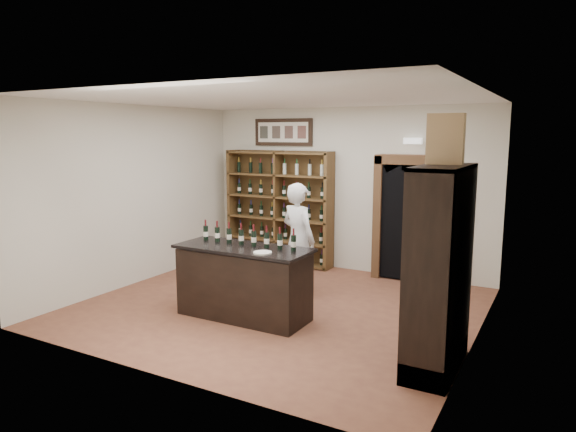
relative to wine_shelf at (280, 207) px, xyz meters
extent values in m
plane|color=brown|center=(1.30, -2.33, -1.10)|extent=(5.50, 5.50, 0.00)
plane|color=white|center=(1.30, -2.33, 1.90)|extent=(5.50, 5.50, 0.00)
cube|color=beige|center=(1.30, 0.17, 0.40)|extent=(5.50, 0.04, 3.00)
cube|color=beige|center=(-1.45, -2.33, 0.40)|extent=(0.04, 5.00, 3.00)
cube|color=beige|center=(4.05, -2.33, 0.40)|extent=(0.04, 5.00, 3.00)
cube|color=brown|center=(0.00, 0.14, 0.00)|extent=(2.20, 0.02, 2.20)
cube|color=brown|center=(-1.07, -0.04, 0.00)|extent=(0.06, 0.38, 2.20)
cube|color=brown|center=(1.07, -0.04, 0.00)|extent=(0.06, 0.38, 2.20)
cube|color=brown|center=(0.00, -0.04, 0.00)|extent=(0.04, 0.38, 2.20)
cube|color=brown|center=(0.00, -0.04, -1.06)|extent=(2.18, 0.38, 0.04)
cube|color=brown|center=(0.00, -0.04, -0.64)|extent=(2.18, 0.38, 0.04)
cube|color=brown|center=(0.00, -0.04, -0.21)|extent=(2.18, 0.38, 0.03)
cube|color=brown|center=(0.00, -0.04, 0.21)|extent=(2.18, 0.38, 0.04)
cube|color=brown|center=(0.00, -0.04, 0.64)|extent=(2.18, 0.38, 0.04)
cube|color=brown|center=(0.00, -0.04, 1.06)|extent=(2.18, 0.38, 0.04)
cube|color=black|center=(0.00, 0.14, 1.45)|extent=(1.25, 0.04, 0.52)
cube|color=black|center=(2.55, 0.00, -0.04)|extent=(0.97, 0.29, 2.05)
cube|color=#946139|center=(2.04, -0.02, -0.02)|extent=(0.14, 0.35, 2.15)
cube|color=#946139|center=(3.06, -0.02, -0.02)|extent=(0.14, 0.35, 2.15)
cube|color=#946139|center=(2.55, -0.02, 0.99)|extent=(1.15, 0.35, 0.16)
cube|color=white|center=(2.55, 0.09, 1.30)|extent=(0.30, 0.10, 0.10)
cube|color=black|center=(1.10, -2.93, -0.63)|extent=(1.80, 0.70, 0.94)
cube|color=black|center=(1.10, -2.93, -0.12)|extent=(1.88, 0.78, 0.04)
cylinder|color=black|center=(0.38, -2.82, 0.01)|extent=(0.07, 0.07, 0.21)
cylinder|color=silver|center=(0.38, -2.82, -0.01)|extent=(0.07, 0.07, 0.07)
cylinder|color=maroon|center=(0.38, -2.82, 0.16)|extent=(0.03, 0.03, 0.09)
cylinder|color=black|center=(0.59, -2.82, 0.01)|extent=(0.07, 0.07, 0.21)
cylinder|color=silver|center=(0.59, -2.82, -0.01)|extent=(0.07, 0.07, 0.07)
cylinder|color=maroon|center=(0.59, -2.82, 0.16)|extent=(0.03, 0.03, 0.09)
cylinder|color=black|center=(0.79, -2.82, 0.01)|extent=(0.07, 0.07, 0.21)
cylinder|color=silver|center=(0.79, -2.82, -0.01)|extent=(0.07, 0.07, 0.07)
cylinder|color=maroon|center=(0.79, -2.82, 0.16)|extent=(0.03, 0.03, 0.09)
cylinder|color=black|center=(1.00, -2.82, 0.01)|extent=(0.07, 0.07, 0.21)
cylinder|color=silver|center=(1.00, -2.82, -0.01)|extent=(0.07, 0.07, 0.07)
cylinder|color=maroon|center=(1.00, -2.82, 0.16)|extent=(0.03, 0.03, 0.09)
cylinder|color=black|center=(1.20, -2.82, 0.01)|extent=(0.07, 0.07, 0.21)
cylinder|color=silver|center=(1.20, -2.82, -0.01)|extent=(0.07, 0.07, 0.07)
cylinder|color=maroon|center=(1.20, -2.82, 0.16)|extent=(0.03, 0.03, 0.09)
cylinder|color=black|center=(1.41, -2.82, 0.01)|extent=(0.07, 0.07, 0.21)
cylinder|color=silver|center=(1.41, -2.82, -0.01)|extent=(0.07, 0.07, 0.07)
cylinder|color=maroon|center=(1.41, -2.82, 0.16)|extent=(0.03, 0.03, 0.09)
cylinder|color=black|center=(1.61, -2.82, 0.01)|extent=(0.07, 0.07, 0.21)
cylinder|color=silver|center=(1.61, -2.82, -0.01)|extent=(0.07, 0.07, 0.07)
cylinder|color=maroon|center=(1.61, -2.82, 0.16)|extent=(0.03, 0.03, 0.09)
cylinder|color=black|center=(1.82, -2.82, 0.01)|extent=(0.07, 0.07, 0.21)
cylinder|color=silver|center=(1.82, -2.82, -0.01)|extent=(0.07, 0.07, 0.07)
cylinder|color=maroon|center=(1.82, -2.82, 0.16)|extent=(0.03, 0.03, 0.09)
cube|color=black|center=(4.02, -3.23, 0.00)|extent=(0.02, 1.20, 2.20)
cube|color=black|center=(3.79, -3.81, 0.00)|extent=(0.48, 0.04, 2.20)
cube|color=black|center=(3.79, -2.65, 0.00)|extent=(0.48, 0.04, 2.20)
cube|color=black|center=(3.79, -3.23, 1.08)|extent=(0.48, 1.20, 0.04)
cube|color=black|center=(3.79, -3.23, -0.98)|extent=(0.48, 1.20, 0.24)
cube|color=black|center=(3.79, -3.23, -0.75)|extent=(0.48, 1.16, 0.03)
cube|color=black|center=(3.79, -3.23, -0.20)|extent=(0.48, 1.16, 0.03)
cube|color=black|center=(3.79, -3.23, 0.35)|extent=(0.48, 1.16, 0.03)
imported|color=silver|center=(1.29, -1.68, -0.21)|extent=(0.75, 0.61, 1.78)
cylinder|color=silver|center=(1.54, -3.14, -0.09)|extent=(0.24, 0.24, 0.02)
cube|color=tan|center=(3.75, -3.06, 1.37)|extent=(0.38, 0.17, 0.53)
camera|label=1|loc=(4.93, -8.61, 1.42)|focal=32.00mm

